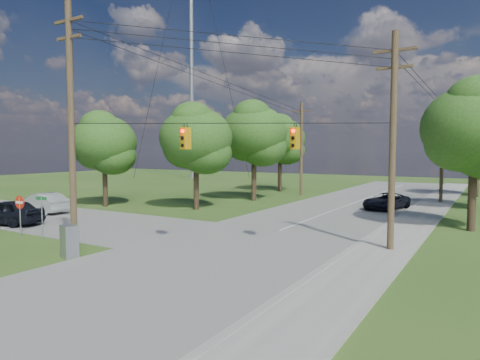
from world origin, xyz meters
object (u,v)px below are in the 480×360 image
Objects in this scene: pole_ne at (393,138)px; pole_north_w at (301,148)px; car_main_north at (386,201)px; do_not_enter_sign at (20,207)px; car_cross_silver at (43,203)px; car_cross_dark at (8,212)px; control_cabinet at (69,241)px; pole_north_e at (442,148)px; pole_sw at (71,123)px.

pole_ne is 1.05× the size of pole_north_w.
do_not_enter_sign is at bearing -109.26° from car_main_north.
car_cross_silver is at bearing -117.75° from pole_north_w.
control_cabinet is (10.68, -3.43, -0.12)m from car_cross_dark.
car_cross_dark is 5.29m from car_cross_silver.
pole_north_w reaches higher than car_cross_silver.
car_cross_silver is (-25.91, -22.82, -4.31)m from pole_north_e.
car_main_north is (22.51, 15.87, -0.12)m from car_cross_silver.
pole_sw reaches higher than car_cross_dark.
car_cross_dark is at bearing 179.52° from control_cabinet.
pole_north_w is 13.35m from car_main_north.
pole_sw is 2.49× the size of car_main_north.
car_main_north is (-3.40, 15.05, -4.77)m from pole_ne.
car_cross_silver is (-12.01, -22.82, -4.31)m from pole_north_w.
car_cross_silver is at bearing -178.18° from pole_ne.
control_cabinet is (13.51, -7.91, -0.08)m from car_cross_silver.
car_cross_silver reaches higher than car_main_north.
pole_north_w is (-13.90, 22.00, -0.34)m from pole_ne.
pole_north_e reaches higher than control_cabinet.
pole_sw is 8.08× the size of control_cabinet.
car_cross_silver is at bearing -128.89° from car_main_north.
do_not_enter_sign is at bearing 173.73° from pole_sw.
pole_sw reaches higher than pole_ne.
pole_ne is 7.07× the size of control_cabinet.
pole_ne is at bearing -61.35° from car_main_north.
pole_ne is at bearing 29.38° from pole_sw.
car_cross_dark is at bearing 166.50° from pole_sw.
pole_ne is 24.13m from car_cross_dark.
pole_ne is at bearing -57.71° from pole_north_w.
car_cross_dark is (-9.58, 2.30, -5.37)m from pole_sw.
pole_north_w is at bearing 162.41° from car_main_north.
pole_ne is at bearing 93.80° from car_cross_silver.
pole_ne is at bearing 52.46° from control_cabinet.
control_cabinet is (1.10, -1.13, -5.49)m from pole_sw.
pole_north_e is 8.92m from car_main_north.
car_cross_dark is (-23.08, -27.30, -4.27)m from pole_north_e.
car_cross_dark is 4.56m from do_not_enter_sign.
pole_ne reaches higher than control_cabinet.
pole_north_e is at bearing 85.34° from control_cabinet.
do_not_enter_sign reaches higher than car_main_north.
pole_ne reaches higher than car_cross_silver.
do_not_enter_sign is at bearing -177.47° from control_cabinet.
car_cross_silver is 27.54m from car_main_north.
car_main_north is (-3.40, -6.95, -4.43)m from pole_north_e.
car_cross_silver is at bearing 134.48° from do_not_enter_sign.
pole_north_e is 4.29× the size of do_not_enter_sign.
control_cabinet is at bearing -111.98° from pole_north_e.
control_cabinet is (-9.00, -23.78, 0.04)m from car_main_north.
pole_north_w is at bearing 110.11° from control_cabinet.
pole_sw is 2.47× the size of car_cross_dark.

